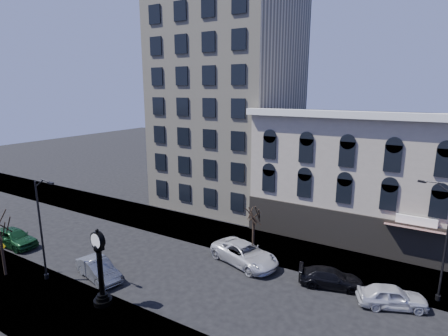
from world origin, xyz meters
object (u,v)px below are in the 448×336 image
Objects in this scene: street_clock at (100,271)px; car_near_b at (98,269)px; car_near_a at (14,237)px; street_lamp_near at (42,203)px; warning_sign at (3,249)px.

car_near_b is (-3.02, 2.20, -1.80)m from street_clock.
car_near_a is at bearing 103.82° from car_near_b.
street_lamp_near reaches higher than warning_sign.
car_near_b is (11.40, 0.09, -0.09)m from car_near_a.
street_lamp_near reaches higher than street_clock.
street_lamp_near is at bearing -6.14° from warning_sign.
street_clock is 2.63× the size of warning_sign.
car_near_a is at bearing 167.25° from street_lamp_near.
street_lamp_near is 6.51m from car_near_b.
warning_sign reaches higher than car_near_a.
street_clock reaches higher than car_near_a.
car_near_b is (2.66, 2.21, -5.51)m from street_lamp_near.
street_lamp_near is (-5.68, -0.01, 3.71)m from street_clock.
car_near_a is (-3.24, 2.61, -0.68)m from warning_sign.
warning_sign is at bearing -130.87° from car_near_a.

